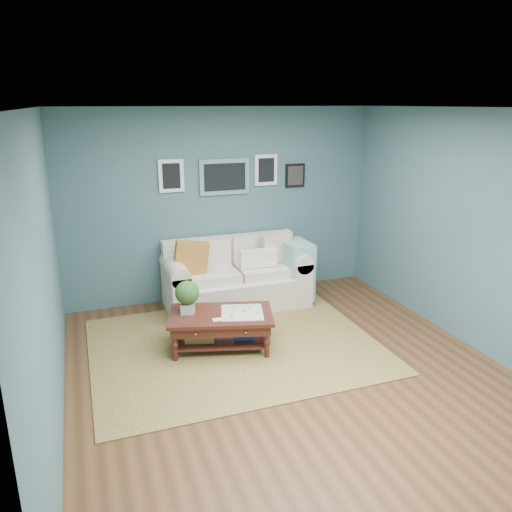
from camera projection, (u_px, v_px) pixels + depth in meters
name	position (u px, v px, depth m)	size (l,w,h in m)	color
room_shell	(291.00, 249.00, 4.91)	(5.00, 5.02, 2.70)	brown
area_rug	(235.00, 345.00, 5.88)	(3.27, 2.61, 0.01)	brown
loveseat	(241.00, 276.00, 7.00)	(2.01, 0.91, 1.03)	silver
coffee_table	(215.00, 319.00, 5.72)	(1.32, 0.98, 0.82)	#33130D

